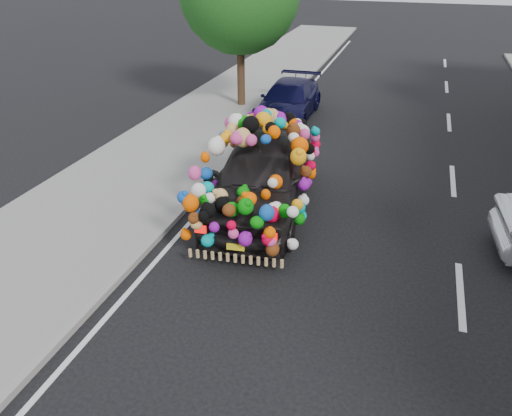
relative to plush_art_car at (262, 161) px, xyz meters
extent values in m
plane|color=black|center=(0.69, -2.00, -1.19)|extent=(100.00, 100.00, 0.00)
cube|color=gray|center=(-3.61, -2.00, -1.13)|extent=(4.00, 60.00, 0.12)
cube|color=gray|center=(-1.66, -2.00, -1.13)|extent=(0.15, 60.00, 0.13)
cylinder|color=#332114|center=(-3.11, 7.50, 0.17)|extent=(0.28, 0.28, 2.73)
imported|color=black|center=(0.00, 0.00, -0.36)|extent=(2.46, 5.05, 1.66)
cube|color=red|center=(-0.41, -2.51, -0.41)|extent=(0.23, 0.08, 0.14)
cube|color=red|center=(0.92, -2.37, -0.41)|extent=(0.23, 0.08, 0.14)
cube|color=yellow|center=(0.26, -2.45, -0.71)|extent=(0.34, 0.08, 0.12)
imported|color=black|center=(-1.11, 6.73, -0.57)|extent=(1.84, 4.35, 1.25)
camera|label=1|loc=(3.00, -9.78, 4.28)|focal=35.00mm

